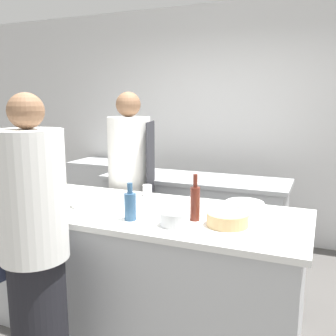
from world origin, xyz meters
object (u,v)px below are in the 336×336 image
(chef_at_prep_near, at_px, (34,247))
(cup, at_px, (147,190))
(oven_range, at_px, (105,194))
(bowl_prep_small, at_px, (86,202))
(bowl_wooden_salad, at_px, (244,207))
(bowl_ceramic_blue, at_px, (227,219))
(bottle_wine, at_px, (195,202))
(bowl_mixing_large, at_px, (175,219))
(bottle_vinegar, at_px, (19,192))
(bottle_olive_oil, at_px, (130,205))
(chef_at_stove, at_px, (130,186))
(bottle_cooking_oil, at_px, (63,192))

(chef_at_prep_near, relative_size, cup, 18.73)
(oven_range, height_order, cup, cup)
(bowl_prep_small, height_order, bowl_wooden_salad, bowl_wooden_salad)
(cup, bearing_deg, bowl_ceramic_blue, -31.00)
(bottle_wine, relative_size, bowl_wooden_salad, 1.14)
(bowl_prep_small, distance_m, bowl_wooden_salad, 1.16)
(oven_range, bearing_deg, bowl_ceramic_blue, -41.88)
(oven_range, xyz_separation_m, bottle_wine, (1.89, -1.87, 0.57))
(bowl_mixing_large, relative_size, bowl_ceramic_blue, 0.71)
(bowl_ceramic_blue, bearing_deg, bowl_wooden_salad, 83.95)
(chef_at_prep_near, relative_size, bottle_vinegar, 5.54)
(bottle_olive_oil, relative_size, bottle_wine, 0.81)
(chef_at_stove, xyz_separation_m, bottle_olive_oil, (0.54, -0.98, 0.13))
(oven_range, relative_size, bowl_ceramic_blue, 3.43)
(bottle_wine, xyz_separation_m, bowl_ceramic_blue, (0.22, -0.02, -0.08))
(oven_range, bearing_deg, chef_at_prep_near, -65.67)
(chef_at_stove, bearing_deg, bottle_cooking_oil, -21.95)
(oven_range, height_order, bottle_wine, bottle_wine)
(bowl_mixing_large, xyz_separation_m, bowl_wooden_salad, (0.34, 0.47, -0.01))
(bottle_wine, relative_size, cup, 3.37)
(bottle_olive_oil, bearing_deg, bowl_prep_small, 160.61)
(oven_range, relative_size, bottle_cooking_oil, 3.68)
(chef_at_stove, xyz_separation_m, bowl_mixing_large, (0.85, -0.97, 0.07))
(chef_at_prep_near, bearing_deg, bottle_cooking_oil, 32.77)
(bottle_cooking_oil, bearing_deg, oven_range, 114.02)
(oven_range, height_order, bowl_prep_small, bowl_prep_small)
(bottle_vinegar, bearing_deg, bowl_ceramic_blue, 8.64)
(bottle_olive_oil, distance_m, bowl_ceramic_blue, 0.64)
(bottle_wine, bearing_deg, bowl_ceramic_blue, -5.37)
(chef_at_prep_near, bearing_deg, cup, -0.48)
(bowl_prep_small, xyz_separation_m, cup, (0.29, 0.45, 0.02))
(chef_at_prep_near, distance_m, bowl_prep_small, 0.70)
(bottle_vinegar, relative_size, bowl_mixing_large, 1.66)
(chef_at_stove, height_order, bottle_wine, chef_at_stove)
(bowl_prep_small, bearing_deg, bowl_wooden_salad, 16.14)
(chef_at_stove, relative_size, bottle_olive_oil, 7.01)
(chef_at_prep_near, distance_m, bowl_ceramic_blue, 1.17)
(oven_range, xyz_separation_m, chef_at_stove, (0.96, -1.05, 0.42))
(bottle_cooking_oil, bearing_deg, bowl_prep_small, 11.37)
(chef_at_stove, bearing_deg, bottle_wine, 33.70)
(bowl_mixing_large, bearing_deg, oven_range, 131.78)
(chef_at_stove, xyz_separation_m, cup, (0.36, -0.37, 0.07))
(chef_at_stove, distance_m, bottle_cooking_oil, 0.87)
(bottle_wine, bearing_deg, bottle_vinegar, -168.93)
(bowl_ceramic_blue, bearing_deg, bowl_mixing_large, -157.74)
(bottle_vinegar, distance_m, bottle_cooking_oil, 0.31)
(chef_at_prep_near, bearing_deg, bowl_ceramic_blue, -47.63)
(bottle_cooking_oil, distance_m, bowl_prep_small, 0.20)
(bottle_cooking_oil, bearing_deg, bottle_olive_oil, -11.10)
(bowl_mixing_large, xyz_separation_m, cup, (-0.49, 0.60, 0.00))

